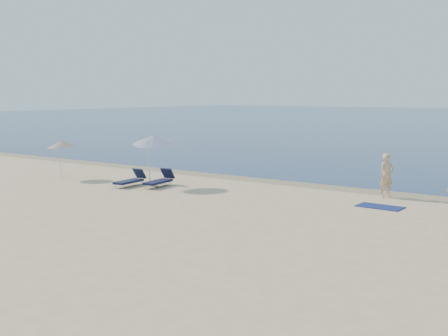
{
  "coord_description": "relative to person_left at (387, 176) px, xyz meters",
  "views": [
    {
      "loc": [
        10.69,
        -4.85,
        4.35
      ],
      "look_at": [
        -3.91,
        16.0,
        1.0
      ],
      "focal_mm": 45.0,
      "sensor_mm": 36.0,
      "label": 1
    }
  ],
  "objects": [
    {
      "name": "lounger_right",
      "position": [
        -9.76,
        -3.42,
        -0.64
      ],
      "size": [
        0.81,
        1.91,
        0.82
      ],
      "rotation": [
        0.0,
        0.0,
        0.11
      ],
      "color": "#131736",
      "rests_on": "ground"
    },
    {
      "name": "umbrella_far",
      "position": [
        -15.73,
        -4.27,
        0.86
      ],
      "size": [
        2.04,
        2.05,
        2.06
      ],
      "rotation": [
        0.0,
        0.0,
        -0.41
      ],
      "color": "silver",
      "rests_on": "ground"
    },
    {
      "name": "beach_towel",
      "position": [
        0.53,
        -2.2,
        -0.92
      ],
      "size": [
        1.77,
        1.03,
        0.03
      ],
      "primitive_type": "cube",
      "rotation": [
        0.0,
        0.0,
        -0.04
      ],
      "color": "#101A50",
      "rests_on": "ground"
    },
    {
      "name": "wet_sand_strip",
      "position": [
        -2.86,
        1.04,
        -0.93
      ],
      "size": [
        240.0,
        1.6,
        0.0
      ],
      "primitive_type": "cube",
      "color": "#847254",
      "rests_on": "ground"
    },
    {
      "name": "person_left",
      "position": [
        0.0,
        0.0,
        0.0
      ],
      "size": [
        0.73,
        0.81,
        1.87
      ],
      "primitive_type": "imported",
      "rotation": [
        0.0,
        0.0,
        1.03
      ],
      "color": "tan",
      "rests_on": "ground"
    },
    {
      "name": "umbrella_near",
      "position": [
        -10.12,
        -3.44,
        1.29
      ],
      "size": [
        2.55,
        2.57,
        2.58
      ],
      "rotation": [
        0.0,
        0.0,
        0.36
      ],
      "color": "silver",
      "rests_on": "ground"
    },
    {
      "name": "lounger_left",
      "position": [
        -11.0,
        -4.1,
        -0.65
      ],
      "size": [
        0.69,
        1.82,
        0.79
      ],
      "rotation": [
        0.0,
        0.0,
        0.06
      ],
      "color": "#141C37",
      "rests_on": "ground"
    }
  ]
}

